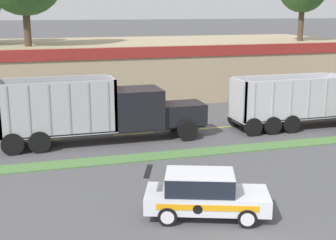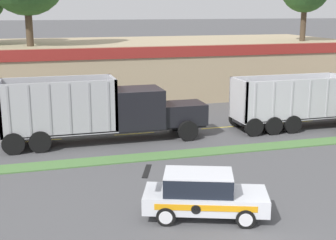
# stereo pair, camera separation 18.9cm
# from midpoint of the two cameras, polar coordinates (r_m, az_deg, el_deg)

# --- Properties ---
(grass_verge) EXTENTS (120.00, 1.23, 0.06)m
(grass_verge) POSITION_cam_midpoint_polar(r_m,az_deg,el_deg) (23.49, -0.95, -4.36)
(grass_verge) COLOR #517F42
(grass_verge) RESTS_ON ground_plane
(centre_line_3) EXTENTS (2.40, 0.14, 0.01)m
(centre_line_3) POSITION_cam_midpoint_polar(r_m,az_deg,el_deg) (27.15, -15.63, -2.46)
(centre_line_3) COLOR yellow
(centre_line_3) RESTS_ON ground_plane
(centre_line_4) EXTENTS (2.40, 0.14, 0.01)m
(centre_line_4) POSITION_cam_midpoint_polar(r_m,az_deg,el_deg) (27.70, -4.41, -1.68)
(centre_line_4) COLOR yellow
(centre_line_4) RESTS_ON ground_plane
(centre_line_5) EXTENTS (2.40, 0.14, 0.01)m
(centre_line_5) POSITION_cam_midpoint_polar(r_m,az_deg,el_deg) (29.25, 5.98, -0.89)
(centre_line_5) COLOR yellow
(centre_line_5) RESTS_ON ground_plane
(centre_line_6) EXTENTS (2.40, 0.14, 0.01)m
(centre_line_6) POSITION_cam_midpoint_polar(r_m,az_deg,el_deg) (31.66, 15.07, -0.18)
(centre_line_6) COLOR yellow
(centre_line_6) RESTS_ON ground_plane
(dump_truck_trail) EXTENTS (11.22, 2.64, 3.60)m
(dump_truck_trail) POSITION_cam_midpoint_polar(r_m,az_deg,el_deg) (26.05, -6.28, 0.90)
(dump_truck_trail) COLOR black
(dump_truck_trail) RESTS_ON ground_plane
(rally_car) EXTENTS (4.66, 3.07, 1.67)m
(rally_car) POSITION_cam_midpoint_polar(r_m,az_deg,el_deg) (16.72, 4.12, -8.99)
(rally_car) COLOR silver
(rally_car) RESTS_ON ground_plane
(store_building_backdrop) EXTENTS (32.90, 12.10, 4.53)m
(store_building_backdrop) POSITION_cam_midpoint_polar(r_m,az_deg,el_deg) (40.97, -2.27, 6.50)
(store_building_backdrop) COLOR tan
(store_building_backdrop) RESTS_ON ground_plane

